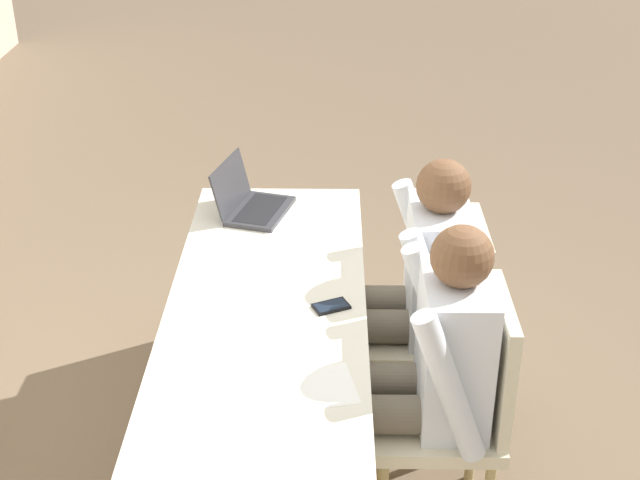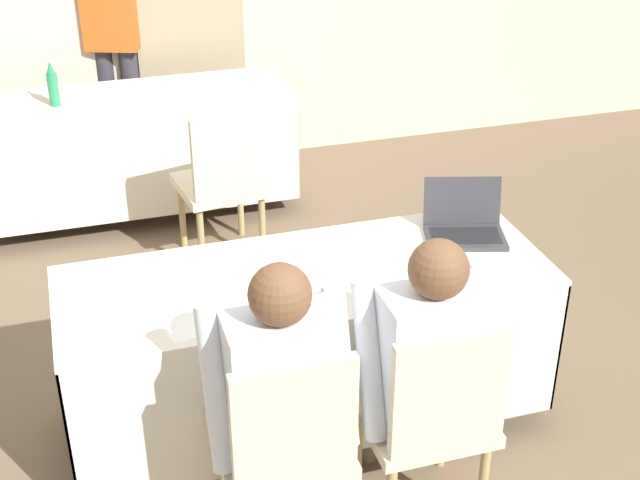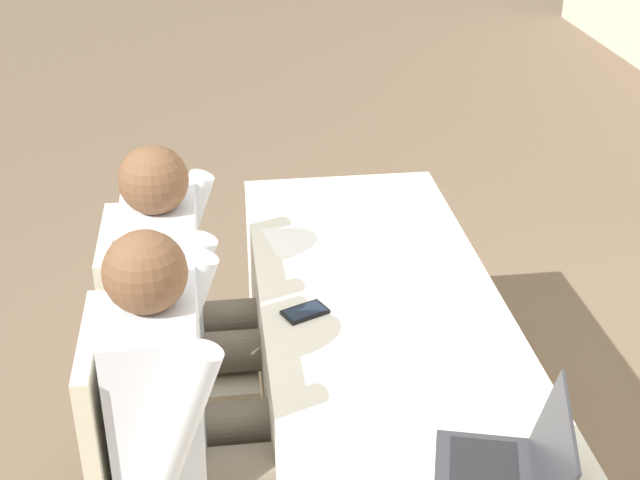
{
  "view_description": "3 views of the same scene",
  "coord_description": "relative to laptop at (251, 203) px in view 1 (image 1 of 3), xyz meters",
  "views": [
    {
      "loc": [
        -2.67,
        -0.23,
        2.4
      ],
      "look_at": [
        0.0,
        -0.19,
        0.99
      ],
      "focal_mm": 50.0,
      "sensor_mm": 36.0,
      "label": 1
    },
    {
      "loc": [
        -0.81,
        -2.86,
        2.52
      ],
      "look_at": [
        0.0,
        -0.19,
        0.99
      ],
      "focal_mm": 50.0,
      "sensor_mm": 36.0,
      "label": 2
    },
    {
      "loc": [
        2.08,
        -0.45,
        2.11
      ],
      "look_at": [
        0.0,
        -0.19,
        0.99
      ],
      "focal_mm": 50.0,
      "sensor_mm": 36.0,
      "label": 3
    }
  ],
  "objects": [
    {
      "name": "chair_near_left",
      "position": [
        -0.98,
        -0.77,
        -0.27
      ],
      "size": [
        0.44,
        0.44,
        0.91
      ],
      "rotation": [
        0.0,
        0.0,
        3.14
      ],
      "color": "tan",
      "rests_on": "ground_plane"
    },
    {
      "name": "laptop",
      "position": [
        0.0,
        0.0,
        0.0
      ],
      "size": [
        0.38,
        0.34,
        0.22
      ],
      "rotation": [
        0.0,
        0.0,
        -0.27
      ],
      "color": "#333338",
      "rests_on": "conference_table_near"
    },
    {
      "name": "person_white_shirt",
      "position": [
        -0.46,
        -0.66,
        -0.11
      ],
      "size": [
        0.5,
        0.52,
        1.17
      ],
      "rotation": [
        0.0,
        0.0,
        3.14
      ],
      "color": "#665B4C",
      "rests_on": "ground_plane"
    },
    {
      "name": "ground_plane",
      "position": [
        -0.72,
        -0.11,
        -0.78
      ],
      "size": [
        24.0,
        24.0,
        0.0
      ],
      "primitive_type": "plane",
      "color": "brown"
    },
    {
      "name": "person_checkered_shirt",
      "position": [
        -0.98,
        -0.66,
        -0.11
      ],
      "size": [
        0.5,
        0.52,
        1.17
      ],
      "rotation": [
        0.0,
        0.0,
        3.14
      ],
      "color": "#665B4C",
      "rests_on": "ground_plane"
    },
    {
      "name": "chair_near_right",
      "position": [
        -0.46,
        -0.77,
        -0.27
      ],
      "size": [
        0.44,
        0.44,
        0.91
      ],
      "rotation": [
        0.0,
        0.0,
        3.14
      ],
      "color": "tan",
      "rests_on": "ground_plane"
    },
    {
      "name": "cell_phone",
      "position": [
        -0.75,
        -0.34,
        -0.04
      ],
      "size": [
        0.12,
        0.14,
        0.01
      ],
      "rotation": [
        0.0,
        0.0,
        0.43
      ],
      "color": "black",
      "rests_on": "conference_table_near"
    },
    {
      "name": "paper_beside_laptop",
      "position": [
        -1.21,
        -0.26,
        -0.04
      ],
      "size": [
        0.27,
        0.33,
        0.0
      ],
      "rotation": [
        0.0,
        0.0,
        0.22
      ],
      "color": "white",
      "rests_on": "conference_table_near"
    },
    {
      "name": "conference_table_near",
      "position": [
        -0.72,
        -0.11,
        -0.22
      ],
      "size": [
        1.92,
        0.7,
        0.74
      ],
      "color": "silver",
      "rests_on": "ground_plane"
    },
    {
      "name": "paper_centre_table",
      "position": [
        -0.15,
        -0.23,
        -0.04
      ],
      "size": [
        0.26,
        0.33,
        0.0
      ],
      "rotation": [
        0.0,
        0.0,
        -0.18
      ],
      "color": "white",
      "rests_on": "conference_table_near"
    }
  ]
}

